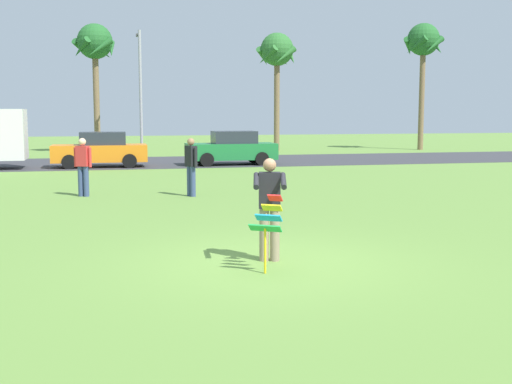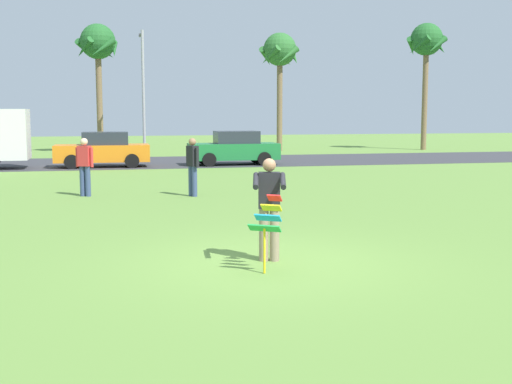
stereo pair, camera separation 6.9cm
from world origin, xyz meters
The scene contains 12 objects.
ground_plane centered at (0.00, 0.00, 0.00)m, with size 120.00×120.00×0.00m, color olive.
road_strip centered at (0.00, 22.59, 0.01)m, with size 120.00×8.00×0.01m, color #38383D.
person_kite_flyer centered at (0.02, 0.11, 0.95)m, with size 0.65×0.73×1.73m.
kite_held centered at (-0.17, -0.57, 0.80)m, with size 0.65×0.73×1.18m.
parked_car_orange centered at (-2.81, 20.19, 0.77)m, with size 4.22×1.87×1.60m.
parked_car_green centered at (3.26, 20.19, 0.77)m, with size 4.23×1.89×1.60m.
palm_tree_right_near centered at (-3.01, 30.75, 6.38)m, with size 2.58×2.71×7.73m.
palm_tree_centre_far centered at (8.28, 30.82, 6.16)m, with size 2.58×2.71×7.50m.
palm_tree_far_left centered at (17.88, 29.76, 6.85)m, with size 2.58×2.71×8.25m.
streetlight_pole centered at (-0.56, 27.32, 4.00)m, with size 0.24×1.65×7.00m.
person_walker_near centered at (-3.27, 9.63, 0.93)m, with size 0.51×0.37×1.73m.
person_walker_far centered at (-0.15, 8.93, 0.93)m, with size 0.35×0.52×1.73m.
Camera 2 is at (-2.58, -10.41, 2.49)m, focal length 46.11 mm.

